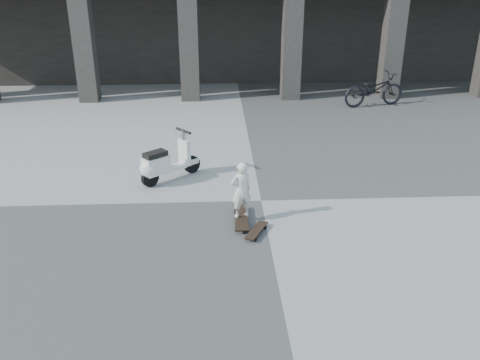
{
  "coord_description": "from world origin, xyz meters",
  "views": [
    {
      "loc": [
        -0.92,
        -9.49,
        4.6
      ],
      "look_at": [
        -0.46,
        -0.39,
        0.65
      ],
      "focal_mm": 38.0,
      "sensor_mm": 36.0,
      "label": 1
    }
  ],
  "objects_px": {
    "longboard": "(241,217)",
    "bicycle": "(374,89)",
    "child": "(241,190)",
    "scooter": "(161,164)",
    "skateboard_spare": "(256,231)"
  },
  "relations": [
    {
      "from": "child",
      "to": "skateboard_spare",
      "type": "bearing_deg",
      "value": 97.92
    },
    {
      "from": "skateboard_spare",
      "to": "scooter",
      "type": "relative_size",
      "value": 0.57
    },
    {
      "from": "bicycle",
      "to": "scooter",
      "type": "bearing_deg",
      "value": 119.77
    },
    {
      "from": "longboard",
      "to": "bicycle",
      "type": "distance_m",
      "value": 9.58
    },
    {
      "from": "child",
      "to": "bicycle",
      "type": "relative_size",
      "value": 0.51
    },
    {
      "from": "longboard",
      "to": "scooter",
      "type": "xyz_separation_m",
      "value": [
        -1.69,
        1.95,
        0.35
      ]
    },
    {
      "from": "skateboard_spare",
      "to": "child",
      "type": "bearing_deg",
      "value": 53.13
    },
    {
      "from": "longboard",
      "to": "child",
      "type": "relative_size",
      "value": 0.98
    },
    {
      "from": "skateboard_spare",
      "to": "bicycle",
      "type": "xyz_separation_m",
      "value": [
        4.7,
        8.69,
        0.5
      ]
    },
    {
      "from": "skateboard_spare",
      "to": "scooter",
      "type": "distance_m",
      "value": 3.14
    },
    {
      "from": "skateboard_spare",
      "to": "bicycle",
      "type": "relative_size",
      "value": 0.34
    },
    {
      "from": "child",
      "to": "scooter",
      "type": "xyz_separation_m",
      "value": [
        -1.69,
        1.95,
        -0.22
      ]
    },
    {
      "from": "longboard",
      "to": "bicycle",
      "type": "relative_size",
      "value": 0.5
    },
    {
      "from": "child",
      "to": "scooter",
      "type": "bearing_deg",
      "value": -68.08
    },
    {
      "from": "longboard",
      "to": "bicycle",
      "type": "bearing_deg",
      "value": -30.22
    }
  ]
}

